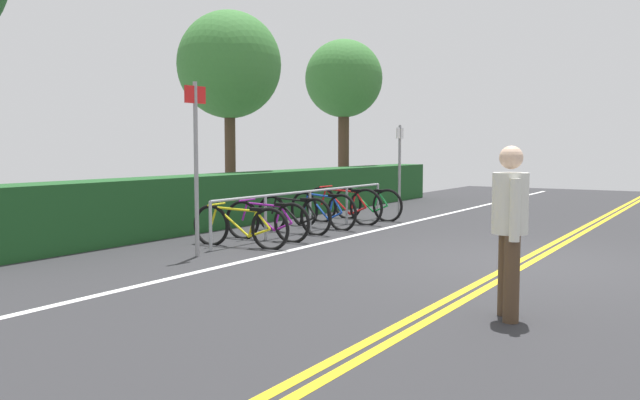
# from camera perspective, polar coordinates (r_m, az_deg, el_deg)

# --- Properties ---
(ground_plane) EXTENTS (33.14, 13.13, 0.05)m
(ground_plane) POSITION_cam_1_polar(r_m,az_deg,el_deg) (9.45, 17.09, -5.24)
(ground_plane) COLOR #2B2B2D
(centre_line_yellow_inner) EXTENTS (29.83, 0.10, 0.00)m
(centre_line_yellow_inner) POSITION_cam_1_polar(r_m,az_deg,el_deg) (9.43, 17.56, -5.11)
(centre_line_yellow_inner) COLOR gold
(centre_line_yellow_inner) RESTS_ON ground_plane
(centre_line_yellow_outer) EXTENTS (29.83, 0.10, 0.00)m
(centre_line_yellow_outer) POSITION_cam_1_polar(r_m,az_deg,el_deg) (9.47, 16.62, -5.04)
(centre_line_yellow_outer) COLOR gold
(centre_line_yellow_outer) RESTS_ON ground_plane
(bike_lane_stripe_white) EXTENTS (29.83, 0.12, 0.00)m
(bike_lane_stripe_white) POSITION_cam_1_polar(r_m,az_deg,el_deg) (10.73, -0.01, -3.73)
(bike_lane_stripe_white) COLOR white
(bike_lane_stripe_white) RESTS_ON ground_plane
(bike_rack) EXTENTS (5.56, 0.05, 0.76)m
(bike_rack) POSITION_cam_1_polar(r_m,az_deg,el_deg) (12.27, -0.86, -0.04)
(bike_rack) COLOR #9EA0A5
(bike_rack) RESTS_ON ground_plane
(bicycle_0) EXTENTS (0.46, 1.75, 0.69)m
(bicycle_0) POSITION_cam_1_polar(r_m,az_deg,el_deg) (10.41, -6.85, -2.25)
(bicycle_0) COLOR black
(bicycle_0) RESTS_ON ground_plane
(bicycle_1) EXTENTS (0.46, 1.65, 0.70)m
(bicycle_1) POSITION_cam_1_polar(r_m,az_deg,el_deg) (11.11, -4.56, -1.78)
(bicycle_1) COLOR black
(bicycle_1) RESTS_ON ground_plane
(bicycle_2) EXTENTS (0.46, 1.71, 0.71)m
(bicycle_2) POSITION_cam_1_polar(r_m,az_deg,el_deg) (12.04, -2.28, -1.25)
(bicycle_2) COLOR black
(bicycle_2) RESTS_ON ground_plane
(bicycle_3) EXTENTS (0.47, 1.65, 0.73)m
(bicycle_3) POSITION_cam_1_polar(r_m,az_deg,el_deg) (12.72, 0.23, -0.89)
(bicycle_3) COLOR black
(bicycle_3) RESTS_ON ground_plane
(bicycle_4) EXTENTS (0.46, 1.83, 0.78)m
(bicycle_4) POSITION_cam_1_polar(r_m,az_deg,el_deg) (13.52, 2.01, -0.47)
(bicycle_4) COLOR black
(bicycle_4) RESTS_ON ground_plane
(bicycle_5) EXTENTS (0.46, 1.69, 0.73)m
(bicycle_5) POSITION_cam_1_polar(r_m,az_deg,el_deg) (14.22, 4.06, -0.33)
(bicycle_5) COLOR black
(bicycle_5) RESTS_ON ground_plane
(pedestrian) EXTENTS (0.45, 0.32, 1.56)m
(pedestrian) POSITION_cam_1_polar(r_m,az_deg,el_deg) (6.20, 15.90, -1.74)
(pedestrian) COLOR #4C3826
(pedestrian) RESTS_ON ground_plane
(sign_post_near) EXTENTS (0.36, 0.08, 2.45)m
(sign_post_near) POSITION_cam_1_polar(r_m,az_deg,el_deg) (9.52, -10.55, 3.97)
(sign_post_near) COLOR gray
(sign_post_near) RESTS_ON ground_plane
(sign_post_far) EXTENTS (0.36, 0.06, 2.04)m
(sign_post_far) POSITION_cam_1_polar(r_m,az_deg,el_deg) (15.04, 6.81, 3.34)
(sign_post_far) COLOR gray
(sign_post_far) RESTS_ON ground_plane
(hedge_backdrop) EXTENTS (14.51, 0.89, 1.02)m
(hedge_backdrop) POSITION_cam_1_polar(r_m,az_deg,el_deg) (14.60, -4.09, 0.46)
(hedge_backdrop) COLOR #1C4C21
(hedge_backdrop) RESTS_ON ground_plane
(tree_mid) EXTENTS (2.34, 2.34, 4.60)m
(tree_mid) POSITION_cam_1_polar(r_m,az_deg,el_deg) (15.44, -7.76, 11.30)
(tree_mid) COLOR #473323
(tree_mid) RESTS_ON ground_plane
(tree_far_right) EXTENTS (2.25, 2.25, 4.67)m
(tree_far_right) POSITION_cam_1_polar(r_m,az_deg,el_deg) (19.76, 2.04, 10.19)
(tree_far_right) COLOR #473323
(tree_far_right) RESTS_ON ground_plane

